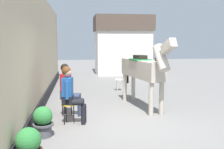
{
  "coord_description": "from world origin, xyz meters",
  "views": [
    {
      "loc": [
        -1.38,
        -6.13,
        1.97
      ],
      "look_at": [
        -0.4,
        1.2,
        1.05
      ],
      "focal_mm": 42.56,
      "sensor_mm": 36.0,
      "label": 1
    }
  ],
  "objects_px": {
    "seated_visitor_far": "(68,87)",
    "seated_visitor_near": "(70,92)",
    "flower_planter_near": "(29,147)",
    "flower_planter_middle": "(43,121)",
    "saddled_horse_center": "(143,69)",
    "spare_stool_white": "(119,81)"
  },
  "relations": [
    {
      "from": "seated_visitor_near",
      "to": "flower_planter_middle",
      "type": "bearing_deg",
      "value": -123.03
    },
    {
      "from": "flower_planter_near",
      "to": "seated_visitor_near",
      "type": "bearing_deg",
      "value": 74.62
    },
    {
      "from": "seated_visitor_far",
      "to": "saddled_horse_center",
      "type": "distance_m",
      "value": 2.27
    },
    {
      "from": "flower_planter_near",
      "to": "flower_planter_middle",
      "type": "bearing_deg",
      "value": 87.65
    },
    {
      "from": "flower_planter_near",
      "to": "spare_stool_white",
      "type": "height_order",
      "value": "flower_planter_near"
    },
    {
      "from": "seated_visitor_near",
      "to": "seated_visitor_far",
      "type": "relative_size",
      "value": 1.0
    },
    {
      "from": "saddled_horse_center",
      "to": "spare_stool_white",
      "type": "relative_size",
      "value": 6.45
    },
    {
      "from": "seated_visitor_far",
      "to": "spare_stool_white",
      "type": "xyz_separation_m",
      "value": [
        1.9,
        3.39,
        -0.38
      ]
    },
    {
      "from": "seated_visitor_far",
      "to": "spare_stool_white",
      "type": "distance_m",
      "value": 3.91
    },
    {
      "from": "spare_stool_white",
      "to": "flower_planter_middle",
      "type": "bearing_deg",
      "value": -115.56
    },
    {
      "from": "seated_visitor_far",
      "to": "flower_planter_middle",
      "type": "bearing_deg",
      "value": -106.71
    },
    {
      "from": "seated_visitor_far",
      "to": "seated_visitor_near",
      "type": "bearing_deg",
      "value": -84.5
    },
    {
      "from": "seated_visitor_near",
      "to": "saddled_horse_center",
      "type": "height_order",
      "value": "saddled_horse_center"
    },
    {
      "from": "flower_planter_middle",
      "to": "spare_stool_white",
      "type": "bearing_deg",
      "value": 64.44
    },
    {
      "from": "saddled_horse_center",
      "to": "flower_planter_middle",
      "type": "xyz_separation_m",
      "value": [
        -2.65,
        -2.1,
        -0.82
      ]
    },
    {
      "from": "flower_planter_near",
      "to": "flower_planter_middle",
      "type": "height_order",
      "value": "same"
    },
    {
      "from": "seated_visitor_near",
      "to": "spare_stool_white",
      "type": "xyz_separation_m",
      "value": [
        1.83,
        4.14,
        -0.38
      ]
    },
    {
      "from": "seated_visitor_near",
      "to": "saddled_horse_center",
      "type": "relative_size",
      "value": 0.47
    },
    {
      "from": "seated_visitor_near",
      "to": "flower_planter_middle",
      "type": "height_order",
      "value": "seated_visitor_near"
    },
    {
      "from": "seated_visitor_near",
      "to": "flower_planter_middle",
      "type": "xyz_separation_m",
      "value": [
        -0.55,
        -0.84,
        -0.44
      ]
    },
    {
      "from": "seated_visitor_far",
      "to": "saddled_horse_center",
      "type": "bearing_deg",
      "value": 13.24
    },
    {
      "from": "seated_visitor_near",
      "to": "seated_visitor_far",
      "type": "xyz_separation_m",
      "value": [
        -0.07,
        0.75,
        0.0
      ]
    }
  ]
}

